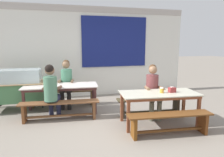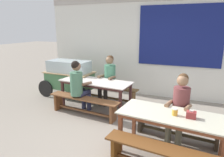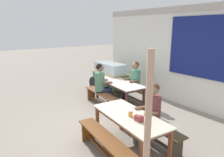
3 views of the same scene
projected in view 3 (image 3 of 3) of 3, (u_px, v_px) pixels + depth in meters
The scene contains 15 objects.
ground_plane at pixel (109, 126), 4.99m from camera, with size 40.00×40.00×0.00m, color gray.
backdrop_wall at pixel (182, 54), 6.18m from camera, with size 6.67×0.23×2.96m.
dining_table_far at pixel (119, 84), 6.31m from camera, with size 1.91×0.89×0.72m.
dining_table_near at pixel (130, 119), 3.92m from camera, with size 1.75×0.91×0.72m.
bench_far_back at pixel (133, 92), 6.68m from camera, with size 1.90×0.44×0.44m.
bench_far_front at pixel (103, 98), 6.11m from camera, with size 1.84×0.46×0.44m.
bench_near_back at pixel (151, 128), 4.28m from camera, with size 1.66×0.48×0.44m.
bench_near_front at pixel (105, 143), 3.72m from camera, with size 1.69×0.48×0.44m.
food_cart at pixel (110, 75), 7.51m from camera, with size 1.80×0.79×1.09m.
person_right_near_table at pixel (150, 111), 4.12m from camera, with size 0.45×0.56×1.28m.
person_center_facing at pixel (133, 80), 6.44m from camera, with size 0.46×0.59×1.32m.
person_left_back_turned at pixel (102, 82), 6.18m from camera, with size 0.46×0.54×1.31m.
tissue_box at pixel (139, 118), 3.65m from camera, with size 0.14×0.11×0.13m.
condiment_jar at pixel (130, 113), 3.84m from camera, with size 0.09×0.09×0.11m.
wooden_support_post at pixel (147, 136), 2.50m from camera, with size 0.08×0.08×2.12m, color tan.
Camera 3 is at (3.69, -2.68, 2.34)m, focal length 32.87 mm.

